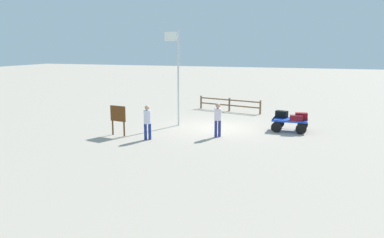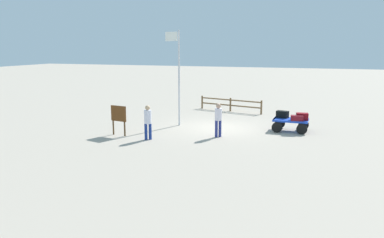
% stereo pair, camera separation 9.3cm
% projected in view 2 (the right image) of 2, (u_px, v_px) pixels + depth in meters
% --- Properties ---
extents(ground_plane, '(120.00, 120.00, 0.00)m').
position_uv_depth(ground_plane, '(219.00, 128.00, 21.01)').
color(ground_plane, '#AE9F8E').
extents(luggage_cart, '(1.79, 1.29, 0.64)m').
position_uv_depth(luggage_cart, '(290.00, 122.00, 20.11)').
color(luggage_cart, blue).
rests_on(luggage_cart, ground).
extents(suitcase_navy, '(0.68, 0.50, 0.37)m').
position_uv_depth(suitcase_navy, '(282.00, 114.00, 20.41)').
color(suitcase_navy, black).
rests_on(suitcase_navy, luggage_cart).
extents(suitcase_tan, '(0.66, 0.46, 0.27)m').
position_uv_depth(suitcase_tan, '(297.00, 118.00, 19.63)').
color(suitcase_tan, maroon).
rests_on(suitcase_tan, luggage_cart).
extents(suitcase_dark, '(0.64, 0.43, 0.36)m').
position_uv_depth(suitcase_dark, '(302.00, 117.00, 19.79)').
color(suitcase_dark, maroon).
rests_on(suitcase_dark, luggage_cart).
extents(worker_lead, '(0.48, 0.48, 1.65)m').
position_uv_depth(worker_lead, '(218.00, 117.00, 18.72)').
color(worker_lead, navy).
rests_on(worker_lead, ground).
extents(worker_trailing, '(0.46, 0.46, 1.65)m').
position_uv_depth(worker_trailing, '(148.00, 120.00, 18.20)').
color(worker_trailing, navy).
rests_on(worker_trailing, ground).
extents(flagpole, '(0.87, 0.20, 5.23)m').
position_uv_depth(flagpole, '(178.00, 71.00, 21.14)').
color(flagpole, silver).
rests_on(flagpole, ground).
extents(signboard, '(0.90, 0.22, 1.49)m').
position_uv_depth(signboard, '(119.00, 116.00, 19.05)').
color(signboard, '#4C3319').
rests_on(signboard, ground).
extents(wooden_fence, '(4.48, 1.16, 0.91)m').
position_uv_depth(wooden_fence, '(230.00, 103.00, 26.20)').
color(wooden_fence, brown).
rests_on(wooden_fence, ground).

